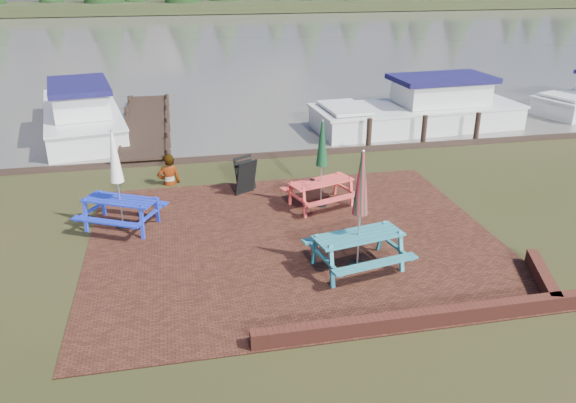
{
  "coord_description": "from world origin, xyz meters",
  "views": [
    {
      "loc": [
        -2.39,
        -9.97,
        5.76
      ],
      "look_at": [
        -0.16,
        0.9,
        1.0
      ],
      "focal_mm": 35.0,
      "sensor_mm": 36.0,
      "label": 1
    }
  ],
  "objects_px": {
    "picnic_table_red": "(321,177)",
    "person": "(167,155)",
    "picnic_table_teal": "(359,230)",
    "boat_near": "(421,112)",
    "chalkboard": "(246,175)",
    "jetty": "(146,124)",
    "boat_jetty": "(82,116)",
    "picnic_table_blue": "(119,195)"
  },
  "relations": [
    {
      "from": "picnic_table_blue",
      "to": "chalkboard",
      "type": "bearing_deg",
      "value": 53.96
    },
    {
      "from": "picnic_table_red",
      "to": "jetty",
      "type": "distance_m",
      "value": 9.71
    },
    {
      "from": "picnic_table_red",
      "to": "picnic_table_blue",
      "type": "relative_size",
      "value": 0.96
    },
    {
      "from": "picnic_table_blue",
      "to": "picnic_table_teal",
      "type": "bearing_deg",
      "value": -4.14
    },
    {
      "from": "picnic_table_red",
      "to": "picnic_table_blue",
      "type": "distance_m",
      "value": 4.88
    },
    {
      "from": "picnic_table_blue",
      "to": "boat_jetty",
      "type": "xyz_separation_m",
      "value": [
        -2.02,
        9.2,
        -0.37
      ]
    },
    {
      "from": "picnic_table_red",
      "to": "boat_jetty",
      "type": "xyz_separation_m",
      "value": [
        -6.89,
        8.93,
        -0.33
      ]
    },
    {
      "from": "picnic_table_blue",
      "to": "boat_near",
      "type": "height_order",
      "value": "picnic_table_blue"
    },
    {
      "from": "boat_near",
      "to": "boat_jetty",
      "type": "bearing_deg",
      "value": 77.3
    },
    {
      "from": "picnic_table_teal",
      "to": "picnic_table_red",
      "type": "height_order",
      "value": "picnic_table_teal"
    },
    {
      "from": "boat_jetty",
      "to": "picnic_table_red",
      "type": "bearing_deg",
      "value": -62.54
    },
    {
      "from": "picnic_table_teal",
      "to": "boat_near",
      "type": "height_order",
      "value": "picnic_table_teal"
    },
    {
      "from": "chalkboard",
      "to": "boat_near",
      "type": "bearing_deg",
      "value": 7.38
    },
    {
      "from": "picnic_table_teal",
      "to": "picnic_table_blue",
      "type": "height_order",
      "value": "picnic_table_teal"
    },
    {
      "from": "picnic_table_red",
      "to": "boat_jetty",
      "type": "distance_m",
      "value": 11.29
    },
    {
      "from": "picnic_table_red",
      "to": "person",
      "type": "distance_m",
      "value": 4.42
    },
    {
      "from": "boat_jetty",
      "to": "boat_near",
      "type": "xyz_separation_m",
      "value": [
        12.68,
        -1.98,
        -0.01
      ]
    },
    {
      "from": "chalkboard",
      "to": "picnic_table_teal",
      "type": "bearing_deg",
      "value": -99.13
    },
    {
      "from": "chalkboard",
      "to": "jetty",
      "type": "bearing_deg",
      "value": 81.75
    },
    {
      "from": "picnic_table_teal",
      "to": "boat_jetty",
      "type": "distance_m",
      "value": 13.94
    },
    {
      "from": "jetty",
      "to": "picnic_table_blue",
      "type": "bearing_deg",
      "value": -91.95
    },
    {
      "from": "jetty",
      "to": "boat_near",
      "type": "distance_m",
      "value": 10.48
    },
    {
      "from": "chalkboard",
      "to": "person",
      "type": "relative_size",
      "value": 0.54
    },
    {
      "from": "picnic_table_blue",
      "to": "chalkboard",
      "type": "distance_m",
      "value": 3.5
    },
    {
      "from": "picnic_table_red",
      "to": "jetty",
      "type": "height_order",
      "value": "picnic_table_red"
    },
    {
      "from": "picnic_table_red",
      "to": "boat_jetty",
      "type": "height_order",
      "value": "picnic_table_red"
    },
    {
      "from": "chalkboard",
      "to": "boat_near",
      "type": "xyz_separation_m",
      "value": [
        7.54,
        5.66,
        -0.05
      ]
    },
    {
      "from": "chalkboard",
      "to": "person",
      "type": "xyz_separation_m",
      "value": [
        -2.02,
        1.02,
        0.38
      ]
    },
    {
      "from": "picnic_table_blue",
      "to": "person",
      "type": "bearing_deg",
      "value": 94.34
    },
    {
      "from": "chalkboard",
      "to": "jetty",
      "type": "height_order",
      "value": "chalkboard"
    },
    {
      "from": "picnic_table_blue",
      "to": "jetty",
      "type": "xyz_separation_m",
      "value": [
        0.3,
        8.8,
        -0.71
      ]
    },
    {
      "from": "picnic_table_teal",
      "to": "jetty",
      "type": "relative_size",
      "value": 0.27
    },
    {
      "from": "boat_jetty",
      "to": "boat_near",
      "type": "distance_m",
      "value": 12.83
    },
    {
      "from": "picnic_table_teal",
      "to": "person",
      "type": "height_order",
      "value": "picnic_table_teal"
    },
    {
      "from": "chalkboard",
      "to": "boat_near",
      "type": "distance_m",
      "value": 9.43
    },
    {
      "from": "boat_near",
      "to": "person",
      "type": "distance_m",
      "value": 10.64
    },
    {
      "from": "picnic_table_red",
      "to": "chalkboard",
      "type": "height_order",
      "value": "picnic_table_red"
    },
    {
      "from": "picnic_table_blue",
      "to": "person",
      "type": "distance_m",
      "value": 2.8
    },
    {
      "from": "picnic_table_red",
      "to": "person",
      "type": "relative_size",
      "value": 1.28
    },
    {
      "from": "person",
      "to": "boat_near",
      "type": "bearing_deg",
      "value": -164.0
    },
    {
      "from": "picnic_table_red",
      "to": "picnic_table_blue",
      "type": "bearing_deg",
      "value": 164.68
    },
    {
      "from": "picnic_table_red",
      "to": "picnic_table_blue",
      "type": "xyz_separation_m",
      "value": [
        -4.87,
        -0.26,
        0.03
      ]
    }
  ]
}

